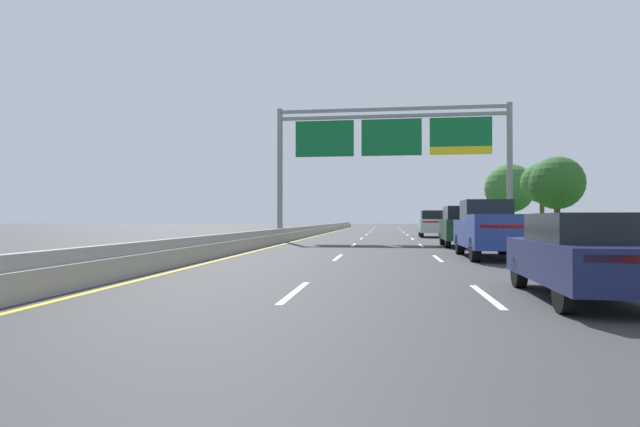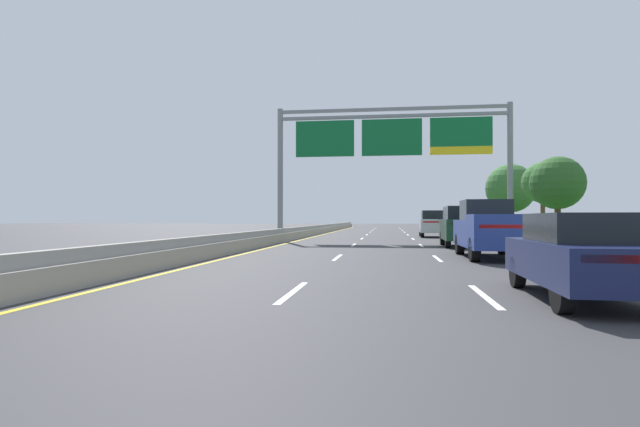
{
  "view_description": "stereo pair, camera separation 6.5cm",
  "coord_description": "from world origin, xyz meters",
  "px_view_note": "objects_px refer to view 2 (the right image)",
  "views": [
    {
      "loc": [
        -0.03,
        0.68,
        1.47
      ],
      "look_at": [
        -3.31,
        25.28,
        1.73
      ],
      "focal_mm": 28.01,
      "sensor_mm": 36.0,
      "label": 1
    },
    {
      "loc": [
        0.03,
        0.69,
        1.47
      ],
      "look_at": [
        -3.31,
        25.28,
        1.73
      ],
      "focal_mm": 28.01,
      "sensor_mm": 36.0,
      "label": 2
    }
  ],
  "objects_px": {
    "car_navy_right_lane_sedan": "(583,255)",
    "roadside_tree_far": "(543,183)",
    "car_darkgreen_right_lane_suv": "(461,226)",
    "roadside_tree_distant": "(511,188)",
    "car_silver_right_lane_suv": "(432,223)",
    "overhead_sign_gantry": "(392,144)",
    "roadside_tree_mid": "(558,183)",
    "pickup_truck_blue": "(489,229)"
  },
  "relations": [
    {
      "from": "car_navy_right_lane_sedan",
      "to": "roadside_tree_far",
      "type": "bearing_deg",
      "value": -13.76
    },
    {
      "from": "roadside_tree_mid",
      "to": "car_navy_right_lane_sedan",
      "type": "bearing_deg",
      "value": -106.79
    },
    {
      "from": "car_silver_right_lane_suv",
      "to": "roadside_tree_mid",
      "type": "relative_size",
      "value": 0.9
    },
    {
      "from": "car_silver_right_lane_suv",
      "to": "pickup_truck_blue",
      "type": "bearing_deg",
      "value": -177.73
    },
    {
      "from": "overhead_sign_gantry",
      "to": "car_silver_right_lane_suv",
      "type": "xyz_separation_m",
      "value": [
        3.26,
        8.33,
        -5.18
      ]
    },
    {
      "from": "pickup_truck_blue",
      "to": "roadside_tree_mid",
      "type": "xyz_separation_m",
      "value": [
        6.53,
        12.79,
        2.57
      ]
    },
    {
      "from": "car_navy_right_lane_sedan",
      "to": "roadside_tree_far",
      "type": "relative_size",
      "value": 0.72
    },
    {
      "from": "roadside_tree_far",
      "to": "car_darkgreen_right_lane_suv",
      "type": "bearing_deg",
      "value": -118.44
    },
    {
      "from": "roadside_tree_far",
      "to": "car_silver_right_lane_suv",
      "type": "bearing_deg",
      "value": -164.31
    },
    {
      "from": "car_silver_right_lane_suv",
      "to": "roadside_tree_far",
      "type": "distance_m",
      "value": 10.13
    },
    {
      "from": "overhead_sign_gantry",
      "to": "roadside_tree_mid",
      "type": "xyz_separation_m",
      "value": [
        10.05,
        -0.24,
        -2.63
      ]
    },
    {
      "from": "overhead_sign_gantry",
      "to": "car_navy_right_lane_sedan",
      "type": "xyz_separation_m",
      "value": [
        3.24,
        -22.81,
        -5.46
      ]
    },
    {
      "from": "overhead_sign_gantry",
      "to": "pickup_truck_blue",
      "type": "relative_size",
      "value": 2.78
    },
    {
      "from": "car_darkgreen_right_lane_suv",
      "to": "overhead_sign_gantry",
      "type": "bearing_deg",
      "value": 34.29
    },
    {
      "from": "pickup_truck_blue",
      "to": "roadside_tree_far",
      "type": "relative_size",
      "value": 0.88
    },
    {
      "from": "car_navy_right_lane_sedan",
      "to": "car_darkgreen_right_lane_suv",
      "type": "bearing_deg",
      "value": 0.51
    },
    {
      "from": "pickup_truck_blue",
      "to": "overhead_sign_gantry",
      "type": "bearing_deg",
      "value": 15.52
    },
    {
      "from": "car_silver_right_lane_suv",
      "to": "car_navy_right_lane_sedan",
      "type": "distance_m",
      "value": 31.14
    },
    {
      "from": "car_silver_right_lane_suv",
      "to": "car_navy_right_lane_sedan",
      "type": "xyz_separation_m",
      "value": [
        -0.01,
        -31.14,
        -0.28
      ]
    },
    {
      "from": "overhead_sign_gantry",
      "to": "car_navy_right_lane_sedan",
      "type": "bearing_deg",
      "value": -81.91
    },
    {
      "from": "pickup_truck_blue",
      "to": "car_darkgreen_right_lane_suv",
      "type": "relative_size",
      "value": 1.14
    },
    {
      "from": "pickup_truck_blue",
      "to": "car_navy_right_lane_sedan",
      "type": "distance_m",
      "value": 9.79
    },
    {
      "from": "overhead_sign_gantry",
      "to": "roadside_tree_distant",
      "type": "bearing_deg",
      "value": 59.85
    },
    {
      "from": "pickup_truck_blue",
      "to": "car_silver_right_lane_suv",
      "type": "bearing_deg",
      "value": 1.11
    },
    {
      "from": "pickup_truck_blue",
      "to": "car_silver_right_lane_suv",
      "type": "height_order",
      "value": "pickup_truck_blue"
    },
    {
      "from": "car_darkgreen_right_lane_suv",
      "to": "roadside_tree_far",
      "type": "bearing_deg",
      "value": -26.81
    },
    {
      "from": "car_navy_right_lane_sedan",
      "to": "roadside_tree_far",
      "type": "distance_m",
      "value": 35.15
    },
    {
      "from": "roadside_tree_mid",
      "to": "roadside_tree_far",
      "type": "xyz_separation_m",
      "value": [
        2.41,
        11.15,
        0.79
      ]
    },
    {
      "from": "pickup_truck_blue",
      "to": "roadside_tree_mid",
      "type": "distance_m",
      "value": 14.59
    },
    {
      "from": "car_silver_right_lane_suv",
      "to": "car_darkgreen_right_lane_suv",
      "type": "bearing_deg",
      "value": -177.22
    },
    {
      "from": "car_darkgreen_right_lane_suv",
      "to": "car_silver_right_lane_suv",
      "type": "xyz_separation_m",
      "value": [
        -0.3,
        13.87,
        0.0
      ]
    },
    {
      "from": "roadside_tree_mid",
      "to": "car_silver_right_lane_suv",
      "type": "bearing_deg",
      "value": 128.43
    },
    {
      "from": "car_darkgreen_right_lane_suv",
      "to": "roadside_tree_distant",
      "type": "relative_size",
      "value": 0.67
    },
    {
      "from": "car_navy_right_lane_sedan",
      "to": "roadside_tree_distant",
      "type": "xyz_separation_m",
      "value": [
        9.09,
        44.04,
        3.78
      ]
    },
    {
      "from": "car_darkgreen_right_lane_suv",
      "to": "car_navy_right_lane_sedan",
      "type": "distance_m",
      "value": 17.28
    },
    {
      "from": "car_navy_right_lane_sedan",
      "to": "roadside_tree_mid",
      "type": "bearing_deg",
      "value": -15.25
    },
    {
      "from": "roadside_tree_mid",
      "to": "roadside_tree_distant",
      "type": "distance_m",
      "value": 21.61
    },
    {
      "from": "car_darkgreen_right_lane_suv",
      "to": "car_silver_right_lane_suv",
      "type": "relative_size",
      "value": 1.0
    },
    {
      "from": "pickup_truck_blue",
      "to": "roadside_tree_mid",
      "type": "height_order",
      "value": "roadside_tree_mid"
    },
    {
      "from": "car_silver_right_lane_suv",
      "to": "roadside_tree_mid",
      "type": "xyz_separation_m",
      "value": [
        6.8,
        -8.56,
        2.54
      ]
    },
    {
      "from": "car_darkgreen_right_lane_suv",
      "to": "roadside_tree_distant",
      "type": "xyz_separation_m",
      "value": [
        8.78,
        26.77,
        3.5
      ]
    },
    {
      "from": "car_navy_right_lane_sedan",
      "to": "overhead_sign_gantry",
      "type": "bearing_deg",
      "value": 9.62
    }
  ]
}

